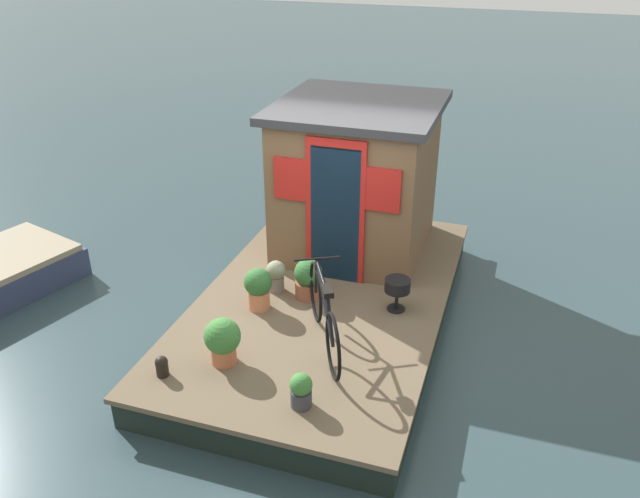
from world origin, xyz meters
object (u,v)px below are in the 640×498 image
object	(u,v)px
potted_plant_thyme	(258,287)
potted_plant_succulent	(301,390)
potted_plant_ivy	(276,275)
houseboat_cabin	(357,177)
bicycle	(324,314)
potted_plant_sage	(223,340)
mooring_bollard	(162,366)
potted_plant_rosemary	(308,278)
charcoal_grill	(397,287)

from	to	relation	value
potted_plant_thyme	potted_plant_succulent	world-z (taller)	potted_plant_thyme
potted_plant_ivy	houseboat_cabin	bearing A→B (deg)	-21.97
bicycle	potted_plant_thyme	size ratio (longest dim) A/B	3.00
bicycle	potted_plant_sage	distance (m)	1.06
mooring_bollard	potted_plant_ivy	bearing A→B (deg)	-14.40
bicycle	potted_plant_rosemary	distance (m)	0.98
potted_plant_thyme	potted_plant_rosemary	world-z (taller)	potted_plant_thyme
potted_plant_ivy	charcoal_grill	world-z (taller)	charcoal_grill
potted_plant_sage	charcoal_grill	distance (m)	2.08
bicycle	houseboat_cabin	bearing A→B (deg)	7.33
potted_plant_rosemary	potted_plant_sage	bearing A→B (deg)	164.64
potted_plant_sage	potted_plant_rosemary	distance (m)	1.50
bicycle	potted_plant_succulent	world-z (taller)	bicycle
houseboat_cabin	potted_plant_succulent	world-z (taller)	houseboat_cabin
bicycle	charcoal_grill	xyz separation A→B (m)	(0.90, -0.58, -0.08)
potted_plant_succulent	mooring_bollard	distance (m)	1.44
bicycle	potted_plant_succulent	size ratio (longest dim) A/B	4.31
potted_plant_rosemary	mooring_bollard	bearing A→B (deg)	154.30
potted_plant_succulent	charcoal_grill	world-z (taller)	charcoal_grill
potted_plant_ivy	mooring_bollard	xyz separation A→B (m)	(-1.84, 0.47, -0.10)
potted_plant_ivy	potted_plant_thyme	distance (m)	0.43
bicycle	potted_plant_thyme	world-z (taller)	bicycle
potted_plant_thyme	potted_plant_sage	size ratio (longest dim) A/B	1.00
bicycle	potted_plant_ivy	size ratio (longest dim) A/B	3.83
potted_plant_succulent	potted_plant_rosemary	size ratio (longest dim) A/B	0.72
potted_plant_thyme	potted_plant_sage	world-z (taller)	potted_plant_thyme
houseboat_cabin	potted_plant_sage	bearing A→B (deg)	168.88
potted_plant_succulent	potted_plant_rosemary	bearing A→B (deg)	17.10
potted_plant_succulent	mooring_bollard	size ratio (longest dim) A/B	1.59
potted_plant_thyme	potted_plant_rosemary	size ratio (longest dim) A/B	1.03
charcoal_grill	mooring_bollard	xyz separation A→B (m)	(-1.87, 1.93, -0.18)
potted_plant_ivy	mooring_bollard	distance (m)	1.90
potted_plant_thyme	potted_plant_succulent	bearing A→B (deg)	-144.21
potted_plant_rosemary	bicycle	bearing A→B (deg)	-151.34
potted_plant_thyme	charcoal_grill	xyz separation A→B (m)	(0.45, -1.50, 0.02)
bicycle	potted_plant_sage	world-z (taller)	bicycle
potted_plant_thyme	potted_plant_succulent	distance (m)	1.74
potted_plant_thyme	potted_plant_rosemary	distance (m)	0.62
houseboat_cabin	potted_plant_thyme	size ratio (longest dim) A/B	4.13
bicycle	potted_plant_thyme	xyz separation A→B (m)	(0.44, 0.92, -0.10)
houseboat_cabin	mooring_bollard	size ratio (longest dim) A/B	9.42
mooring_bollard	potted_plant_sage	bearing A→B (deg)	-51.79
bicycle	mooring_bollard	size ratio (longest dim) A/B	6.86
charcoal_grill	houseboat_cabin	bearing A→B (deg)	32.02
houseboat_cabin	charcoal_grill	size ratio (longest dim) A/B	5.25
potted_plant_sage	mooring_bollard	distance (m)	0.63
bicycle	potted_plant_thyme	distance (m)	1.03
potted_plant_thyme	charcoal_grill	bearing A→B (deg)	-73.23
houseboat_cabin	mooring_bollard	bearing A→B (deg)	162.20
potted_plant_rosemary	potted_plant_ivy	bearing A→B (deg)	89.00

